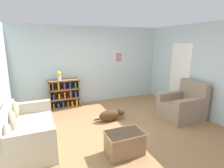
% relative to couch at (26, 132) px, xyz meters
% --- Properties ---
extents(ground_plane, '(14.00, 14.00, 0.00)m').
position_rel_couch_xyz_m(ground_plane, '(2.03, -0.08, -0.31)').
color(ground_plane, '#997047').
extents(wall_back, '(5.60, 0.13, 2.60)m').
position_rel_couch_xyz_m(wall_back, '(2.03, 2.17, 0.99)').
color(wall_back, silver).
rests_on(wall_back, ground_plane).
extents(wall_right, '(0.16, 5.00, 2.60)m').
position_rel_couch_xyz_m(wall_right, '(4.58, -0.06, 0.98)').
color(wall_right, silver).
rests_on(wall_right, ground_plane).
extents(couch, '(0.96, 1.71, 0.80)m').
position_rel_couch_xyz_m(couch, '(0.00, 0.00, 0.00)').
color(couch, '#B7AD99').
rests_on(couch, ground_plane).
extents(bookshelf, '(0.95, 0.35, 0.92)m').
position_rel_couch_xyz_m(bookshelf, '(1.04, 1.95, 0.14)').
color(bookshelf, olive).
rests_on(bookshelf, ground_plane).
extents(recliner_chair, '(1.02, 0.91, 1.03)m').
position_rel_couch_xyz_m(recliner_chair, '(3.98, -0.16, 0.04)').
color(recliner_chair, gray).
rests_on(recliner_chair, ground_plane).
extents(coffee_table, '(0.71, 0.47, 0.44)m').
position_rel_couch_xyz_m(coffee_table, '(1.74, -1.01, -0.07)').
color(coffee_table, '#846647').
rests_on(coffee_table, ground_plane).
extents(dog, '(0.89, 0.28, 0.31)m').
position_rel_couch_xyz_m(dog, '(2.05, 0.43, -0.15)').
color(dog, '#472D19').
rests_on(dog, ground_plane).
extents(vase, '(0.14, 0.14, 0.28)m').
position_rel_couch_xyz_m(vase, '(0.90, 1.93, 0.77)').
color(vase, silver).
rests_on(vase, bookshelf).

